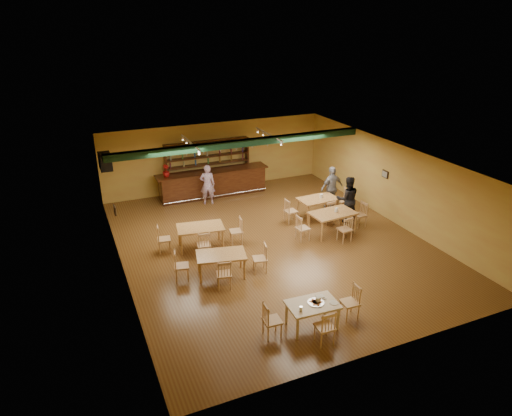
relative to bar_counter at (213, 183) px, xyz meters
name	(u,v)px	position (x,y,z in m)	size (l,w,h in m)	color
floor	(272,243)	(0.43, -5.15, -0.56)	(12.00, 12.00, 0.00)	brown
ceiling_beam	(241,143)	(0.43, -2.35, 2.31)	(10.00, 0.30, 0.25)	black
track_rail_left	(190,142)	(-1.37, -1.75, 2.38)	(0.05, 2.50, 0.05)	silver
track_rail_right	(269,134)	(1.83, -1.75, 2.38)	(0.05, 2.50, 0.05)	silver
ac_unit	(106,161)	(-4.37, -0.95, 1.79)	(0.34, 0.70, 0.48)	silver
picture_left	(115,210)	(-4.54, -4.15, 1.14)	(0.04, 0.34, 0.28)	black
picture_right	(385,174)	(5.40, -4.65, 1.14)	(0.04, 0.34, 0.28)	black
bar_counter	(213,183)	(0.00, 0.00, 0.00)	(4.89, 0.85, 1.13)	#32140A
back_bar_hutch	(208,166)	(0.00, 0.63, 0.57)	(3.79, 0.40, 2.28)	#32140A
poinsettia	(166,171)	(-2.00, 0.00, 0.82)	(0.29, 0.29, 0.52)	#9D100E
dining_table_a	(201,237)	(-1.91, -4.45, -0.18)	(1.54, 0.92, 0.77)	#966135
dining_table_b	(318,207)	(3.03, -3.78, -0.19)	(1.52, 0.91, 0.76)	#966135
dining_table_c	(221,265)	(-1.88, -6.46, -0.20)	(1.46, 0.88, 0.73)	#966135
dining_table_d	(332,223)	(2.76, -5.26, -0.16)	(1.60, 0.96, 0.80)	#966135
near_table	(312,315)	(-0.60, -9.68, -0.23)	(1.27, 0.82, 0.68)	tan
pizza_tray	(316,303)	(-0.51, -9.68, 0.12)	(0.40, 0.40, 0.01)	silver
parmesan_shaker	(301,309)	(-1.00, -9.82, 0.17)	(0.07, 0.07, 0.11)	#EAE5C6
napkin_stack	(320,296)	(-0.28, -9.50, 0.13)	(0.20, 0.15, 0.03)	white
pizza_server	(320,300)	(-0.37, -9.64, 0.13)	(0.32, 0.09, 0.00)	silver
side_plate	(334,303)	(-0.10, -9.87, 0.12)	(0.22, 0.22, 0.01)	white
patron_bar	(207,185)	(-0.50, -0.83, 0.28)	(0.62, 0.41, 1.69)	#7E4596
patron_right_a	(347,199)	(3.83, -4.58, 0.33)	(0.87, 0.68, 1.79)	black
patron_right_b	(332,188)	(3.96, -3.26, 0.32)	(1.03, 0.43, 1.76)	gray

